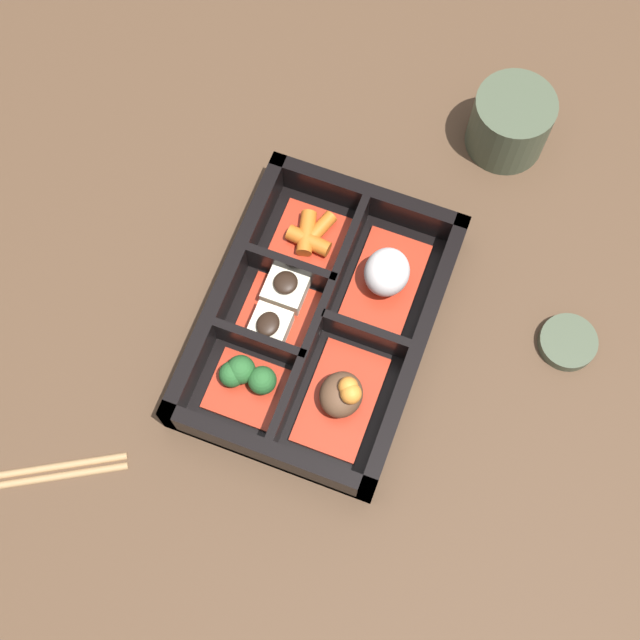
# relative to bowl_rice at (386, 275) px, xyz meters

# --- Properties ---
(ground_plane) EXTENTS (3.00, 3.00, 0.00)m
(ground_plane) POSITION_rel_bowl_rice_xyz_m (0.06, -0.04, -0.03)
(ground_plane) COLOR #4C3523
(bento_base) EXTENTS (0.28, 0.20, 0.01)m
(bento_base) POSITION_rel_bowl_rice_xyz_m (0.06, -0.04, -0.03)
(bento_base) COLOR black
(bento_base) RESTS_ON ground_plane
(bento_rim) EXTENTS (0.28, 0.20, 0.05)m
(bento_rim) POSITION_rel_bowl_rice_xyz_m (0.06, -0.05, -0.01)
(bento_rim) COLOR black
(bento_rim) RESTS_ON ground_plane
(bowl_rice) EXTENTS (0.10, 0.06, 0.05)m
(bowl_rice) POSITION_rel_bowl_rice_xyz_m (0.00, 0.00, 0.00)
(bowl_rice) COLOR #B22D19
(bowl_rice) RESTS_ON bento_base
(bowl_stew) EXTENTS (0.10, 0.06, 0.05)m
(bowl_stew) POSITION_rel_bowl_rice_xyz_m (0.12, 0.00, -0.00)
(bowl_stew) COLOR #B22D19
(bowl_stew) RESTS_ON bento_base
(bowl_carrots) EXTENTS (0.07, 0.07, 0.02)m
(bowl_carrots) POSITION_rel_bowl_rice_xyz_m (-0.02, -0.08, -0.01)
(bowl_carrots) COLOR #B22D19
(bowl_carrots) RESTS_ON bento_base
(bowl_tofu) EXTENTS (0.08, 0.07, 0.03)m
(bowl_tofu) POSITION_rel_bowl_rice_xyz_m (0.07, -0.08, -0.01)
(bowl_tofu) COLOR #B22D19
(bowl_tofu) RESTS_ON bento_base
(bowl_greens) EXTENTS (0.06, 0.07, 0.03)m
(bowl_greens) POSITION_rel_bowl_rice_xyz_m (0.14, -0.09, -0.01)
(bowl_greens) COLOR #B22D19
(bowl_greens) RESTS_ON bento_base
(tea_cup) EXTENTS (0.08, 0.08, 0.07)m
(tea_cup) POSITION_rel_bowl_rice_xyz_m (-0.20, 0.06, 0.00)
(tea_cup) COLOR #424C38
(tea_cup) RESTS_ON ground_plane
(chopsticks) EXTENTS (0.11, 0.19, 0.01)m
(chopsticks) POSITION_rel_bowl_rice_xyz_m (0.29, -0.25, -0.03)
(chopsticks) COLOR #A87F51
(chopsticks) RESTS_ON ground_plane
(sauce_dish) EXTENTS (0.06, 0.06, 0.01)m
(sauce_dish) POSITION_rel_bowl_rice_xyz_m (-0.01, 0.18, -0.03)
(sauce_dish) COLOR #424C38
(sauce_dish) RESTS_ON ground_plane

